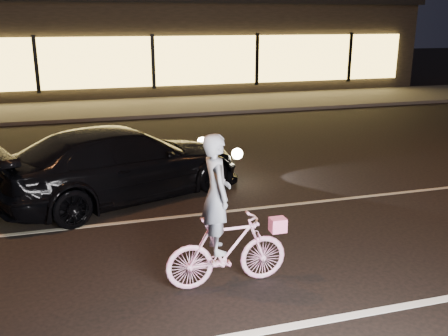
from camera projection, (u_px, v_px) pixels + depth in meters
name	position (u px, v px, depth m)	size (l,w,h in m)	color
ground	(310.00, 256.00, 7.15)	(90.00, 90.00, 0.00)	black
lane_stripe_near	(367.00, 313.00, 5.77)	(60.00, 0.12, 0.01)	silver
lane_stripe_far	(262.00, 208.00, 8.99)	(60.00, 0.10, 0.01)	gray
sidewalk	(162.00, 106.00, 19.10)	(30.00, 4.00, 0.12)	#383533
storefront	(140.00, 43.00, 23.99)	(25.40, 8.42, 4.20)	black
cyclist	(224.00, 234.00, 6.20)	(1.58, 0.54, 1.99)	#D84399
sedan	(123.00, 163.00, 9.35)	(5.07, 3.49, 1.36)	black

